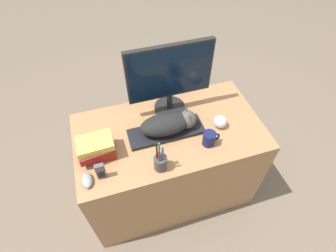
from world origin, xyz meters
name	(u,v)px	position (x,y,z in m)	size (l,w,h in m)	color
ground_plane	(182,224)	(0.00, 0.00, 0.00)	(12.00, 12.00, 0.00)	#6B5B4C
desk	(169,163)	(0.00, 0.31, 0.36)	(1.14, 0.63, 0.72)	#9E7047
keyboard	(166,132)	(-0.03, 0.30, 0.73)	(0.45, 0.15, 0.02)	black
cat	(170,123)	(0.00, 0.30, 0.80)	(0.34, 0.15, 0.13)	black
monitor	(170,76)	(0.06, 0.49, 0.98)	(0.51, 0.20, 0.46)	black
computer_mouse	(87,180)	(-0.51, 0.11, 0.73)	(0.05, 0.09, 0.03)	gray
coffee_mug	(210,138)	(0.19, 0.15, 0.76)	(0.10, 0.07, 0.09)	#141947
pen_cup	(160,162)	(-0.12, 0.08, 0.77)	(0.07, 0.07, 0.22)	#38383D
baseball	(220,122)	(0.30, 0.26, 0.76)	(0.08, 0.08, 0.08)	silver
phone	(101,171)	(-0.43, 0.12, 0.77)	(0.05, 0.03, 0.11)	#4C4C51
book_stack	(96,148)	(-0.43, 0.27, 0.78)	(0.21, 0.16, 0.12)	maroon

